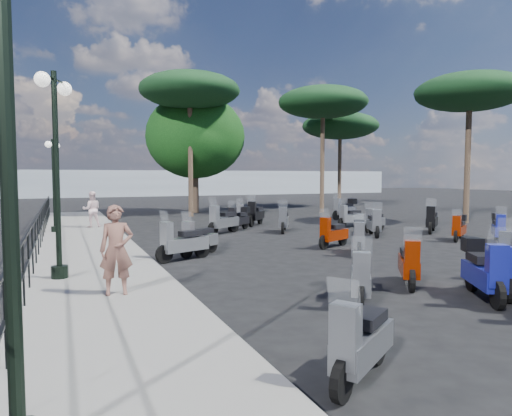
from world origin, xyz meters
name	(u,v)px	position (x,y,z in m)	size (l,w,h in m)	color
ground	(320,253)	(0.00, 0.00, 0.00)	(120.00, 120.00, 0.00)	black
sidewalk	(87,250)	(-6.50, 3.00, 0.07)	(3.00, 30.00, 0.15)	gray
railing	(39,225)	(-7.80, 2.80, 0.90)	(0.04, 26.04, 1.10)	black
lamp_post_0	(7,131)	(-7.54, -8.02, 2.66)	(0.64, 1.24, 4.40)	black
lamp_post_1	(56,161)	(-7.25, -1.30, 2.64)	(0.72, 1.20, 4.37)	black
lamp_post_2	(54,179)	(-7.43, 7.66, 2.21)	(0.53, 1.02, 3.61)	black
woman	(116,250)	(-6.27, -3.19, 0.98)	(0.61, 0.40, 1.66)	brown
pedestrian_far	(92,209)	(-5.99, 8.76, 0.92)	(0.75, 0.58, 1.54)	silver
scooter_0	(361,344)	(-4.13, -7.70, 0.45)	(1.40, 1.01, 1.30)	black
scooter_1	(361,279)	(-2.20, -5.05, 0.46)	(1.06, 1.40, 1.31)	black
scooter_2	(182,243)	(-4.14, 0.42, 0.49)	(1.69, 0.85, 1.41)	black
scooter_3	(199,240)	(-3.50, 1.04, 0.46)	(1.42, 1.08, 1.34)	black
scooter_4	(223,221)	(-1.19, 5.54, 0.52)	(1.65, 1.11, 1.49)	black
scooter_6	(484,271)	(0.11, -5.73, 0.55)	(1.09, 1.64, 1.45)	black
scooter_7	(409,265)	(-0.43, -4.32, 0.46)	(1.06, 1.40, 1.32)	black
scooter_8	(284,221)	(1.30, 5.03, 0.48)	(1.01, 1.55, 1.38)	black
scooter_9	(256,215)	(1.25, 7.88, 0.52)	(1.31, 1.49, 1.49)	black
scooter_11	(502,273)	(0.66, -5.67, 0.46)	(1.14, 1.33, 1.32)	black
scooter_12	(359,238)	(0.99, -0.59, 0.48)	(1.06, 1.40, 1.28)	black
scooter_13	(333,234)	(0.96, 0.77, 0.45)	(1.51, 0.87, 1.30)	black
scooter_14	(239,219)	(-0.15, 6.46, 0.49)	(1.37, 1.15, 1.30)	black
scooter_15	(245,215)	(0.94, 8.52, 0.45)	(1.31, 1.15, 1.31)	black
scooter_18	(509,256)	(2.34, -4.53, 0.49)	(1.56, 1.05, 1.41)	black
scooter_19	(374,221)	(4.89, 3.71, 0.44)	(1.47, 0.84, 1.25)	black
scooter_20	(374,224)	(3.93, 2.48, 0.47)	(0.94, 1.57, 1.36)	black
scooter_21	(351,217)	(4.94, 5.49, 0.46)	(1.63, 0.64, 1.32)	black
scooter_24	(498,228)	(6.98, -0.51, 0.49)	(1.27, 1.27, 1.31)	black
scooter_25	(459,228)	(6.04, 0.34, 0.45)	(1.32, 0.95, 1.19)	black
scooter_26	(432,221)	(6.82, 2.46, 0.50)	(1.44, 1.26, 1.44)	black
scooter_27	(345,209)	(6.92, 8.88, 0.55)	(1.79, 0.81, 1.46)	black
broadleaf_tree	(195,136)	(0.74, 16.41, 4.84)	(6.27, 6.27, 7.51)	#38281E
pine_0	(323,103)	(8.27, 13.43, 6.98)	(5.70, 5.70, 8.01)	#38281E
pine_1	(340,126)	(12.10, 17.21, 6.05)	(5.70, 5.70, 7.07)	#38281E
pine_2	(190,91)	(-0.29, 13.80, 7.17)	(5.73, 5.73, 8.21)	#38281E
pine_3	(470,93)	(11.33, 4.82, 6.40)	(5.26, 5.26, 7.35)	#38281E
distant_hills	(125,183)	(0.00, 45.00, 1.50)	(70.00, 8.00, 3.00)	gray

